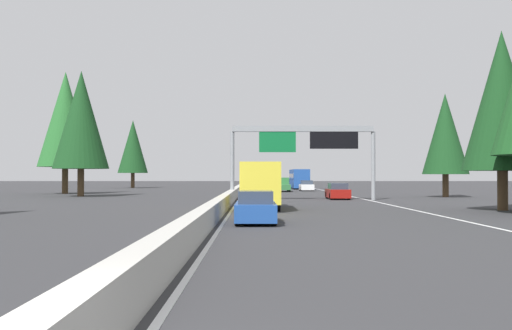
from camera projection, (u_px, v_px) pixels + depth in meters
name	position (u px, v px, depth m)	size (l,w,h in m)	color
ground_plane	(240.00, 195.00, 65.60)	(320.00, 320.00, 0.00)	#2D2D30
median_barrier	(241.00, 187.00, 85.61)	(180.00, 0.56, 0.90)	#ADAAA3
shoulder_stripe_right	(332.00, 192.00, 75.62)	(160.00, 0.16, 0.01)	silver
shoulder_stripe_median	(244.00, 192.00, 75.60)	(160.00, 0.16, 0.01)	silver
sign_gantry_overhead	(305.00, 141.00, 51.55)	(0.50, 12.68, 6.48)	gray
sedan_mid_center	(256.00, 208.00, 26.62)	(4.40, 1.80, 1.47)	#1E4793
box_truck_distant_b	(260.00, 184.00, 37.81)	(8.50, 2.40, 2.95)	gold
pickup_mid_right	(282.00, 185.00, 78.98)	(5.60, 2.00, 1.86)	#2D6B38
minivan_far_right	(271.00, 181.00, 129.86)	(5.00, 1.95, 1.69)	#1E4793
sedan_far_left	(306.00, 186.00, 82.19)	(4.40, 1.80, 1.47)	white
bus_near_right	(299.00, 178.00, 95.35)	(11.50, 2.55, 3.10)	#1E4793
sedan_mid_left	(338.00, 192.00, 53.45)	(4.40, 1.80, 1.47)	maroon
conifer_right_near	(502.00, 101.00, 36.51)	(4.90, 4.90, 11.14)	#4C3823
conifer_right_mid	(445.00, 134.00, 58.80)	(4.55, 4.55, 10.34)	#4C3823
conifer_left_near	(81.00, 120.00, 60.62)	(5.69, 5.69, 12.93)	#4C3823
conifer_left_mid	(65.00, 119.00, 69.49)	(6.34, 6.34, 14.40)	#4C3823
conifer_left_far	(133.00, 147.00, 102.18)	(5.17, 5.17, 11.74)	#4C3823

